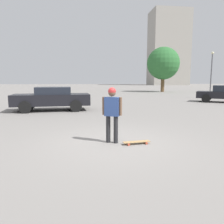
# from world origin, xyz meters

# --- Properties ---
(ground_plane) EXTENTS (220.00, 220.00, 0.00)m
(ground_plane) POSITION_xyz_m (0.00, 0.00, 0.00)
(ground_plane) COLOR gray
(person) EXTENTS (0.56, 0.36, 1.66)m
(person) POSITION_xyz_m (0.00, 0.00, 1.01)
(person) COLOR #262628
(person) RESTS_ON ground_plane
(skateboard) EXTENTS (0.82, 0.32, 0.08)m
(skateboard) POSITION_xyz_m (-0.70, 0.25, 0.06)
(skateboard) COLOR tan
(skateboard) RESTS_ON ground_plane
(car_parked_near) EXTENTS (4.75, 2.33, 1.46)m
(car_parked_near) POSITION_xyz_m (2.78, -7.57, 0.78)
(car_parked_near) COLOR black
(car_parked_near) RESTS_ON ground_plane
(car_parked_far) EXTENTS (4.49, 3.88, 1.45)m
(car_parked_far) POSITION_xyz_m (-11.09, -10.91, 0.76)
(car_parked_far) COLOR black
(car_parked_far) RESTS_ON ground_plane
(building_block_distant) EXTENTS (14.83, 10.74, 29.54)m
(building_block_distant) POSITION_xyz_m (-33.88, -81.89, 14.77)
(building_block_distant) COLOR #9E998E
(building_block_distant) RESTS_ON ground_plane
(tree_distant) EXTENTS (5.25, 5.25, 7.24)m
(tree_distant) POSITION_xyz_m (-12.10, -28.48, 4.60)
(tree_distant) COLOR brown
(tree_distant) RESTS_ON ground_plane
(lamp_post) EXTENTS (0.28, 0.28, 4.81)m
(lamp_post) POSITION_xyz_m (-12.42, -15.21, 2.87)
(lamp_post) COLOR #59595E
(lamp_post) RESTS_ON ground_plane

